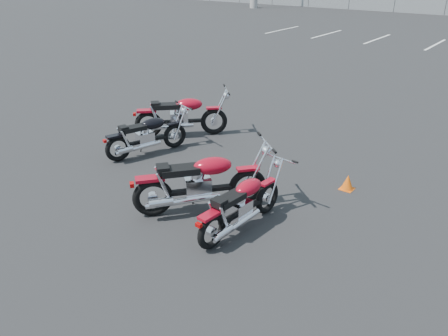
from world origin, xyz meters
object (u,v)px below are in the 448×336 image
Objects in this scene: motorcycle_third_red at (201,182)px; motorcycle_rear_red at (242,205)px; motorcycle_second_black at (147,135)px; motorcycle_front_red at (181,116)px.

motorcycle_third_red is 0.88m from motorcycle_rear_red.
motorcycle_second_black is 0.99× the size of motorcycle_rear_red.
motorcycle_third_red is at bearing 175.56° from motorcycle_rear_red.
motorcycle_third_red reaches higher than motorcycle_rear_red.
motorcycle_third_red reaches higher than motorcycle_second_black.
motorcycle_front_red is at bearing 137.65° from motorcycle_third_red.
motorcycle_rear_red is at bearing -35.10° from motorcycle_front_red.
motorcycle_second_black is at bearing 155.49° from motorcycle_third_red.
motorcycle_front_red is at bearing 144.90° from motorcycle_rear_red.
motorcycle_third_red is (2.63, -2.39, 0.01)m from motorcycle_front_red.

